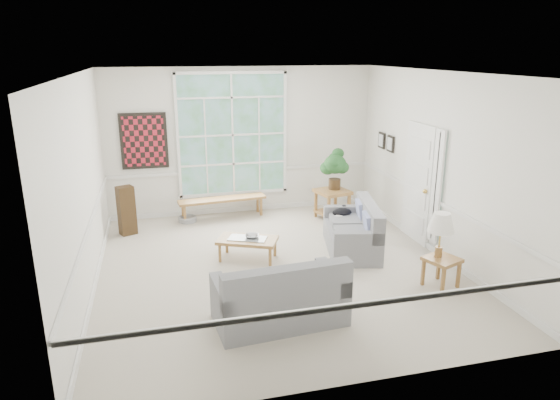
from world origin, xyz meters
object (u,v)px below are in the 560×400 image
at_px(end_table, 332,204).
at_px(coffee_table, 248,249).
at_px(loveseat_front, 279,290).
at_px(side_table, 441,272).
at_px(loveseat_right, 352,227).

bearing_deg(end_table, coffee_table, -141.90).
bearing_deg(loveseat_front, side_table, 3.85).
xyz_separation_m(end_table, side_table, (0.49, -3.27, -0.08)).
bearing_deg(end_table, loveseat_right, -98.68).
relative_size(loveseat_front, end_table, 2.67).
height_order(loveseat_right, side_table, loveseat_right).
bearing_deg(coffee_table, side_table, -8.58).
relative_size(loveseat_right, end_table, 2.55).
xyz_separation_m(loveseat_right, coffee_table, (-1.79, 0.06, -0.24)).
bearing_deg(side_table, loveseat_right, 114.77).
bearing_deg(loveseat_right, side_table, -52.42).
bearing_deg(side_table, loveseat_front, -171.68).
relative_size(end_table, side_table, 1.35).
height_order(loveseat_front, end_table, loveseat_front).
relative_size(loveseat_front, side_table, 3.61).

